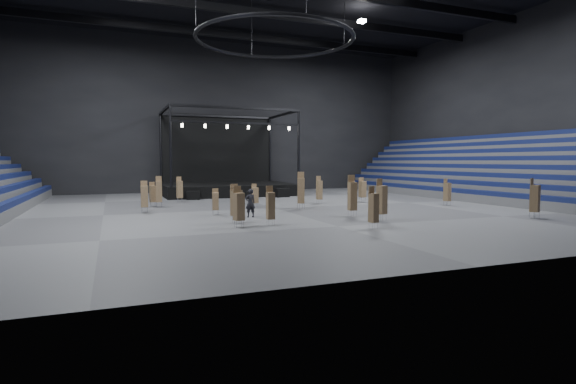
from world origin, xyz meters
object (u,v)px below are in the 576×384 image
object	(u,v)px
crew_member	(384,195)
chair_stack_1	(447,191)
chair_stack_4	(319,190)
chair_stack_0	(255,195)
chair_stack_14	(382,199)
flight_case_left	(193,195)
chair_stack_2	(239,206)
chair_stack_16	(159,191)
man_center	(250,203)
chair_stack_15	(535,198)
flight_case_right	(283,193)
chair_stack_6	(215,201)
flight_case_mid	(252,195)
chair_stack_7	(301,190)
stage	(226,181)
chair_stack_5	(153,194)
chair_stack_10	(373,207)
chair_stack_13	(362,189)
chair_stack_8	(144,196)
chair_stack_3	(352,195)
chair_stack_9	(236,202)
chair_stack_11	(270,205)
chair_stack_12	(180,189)

from	to	relation	value
crew_member	chair_stack_1	bearing A→B (deg)	-130.90
chair_stack_4	chair_stack_0	bearing A→B (deg)	-170.19
chair_stack_14	crew_member	bearing A→B (deg)	39.53
flight_case_left	chair_stack_2	distance (m)	19.04
chair_stack_16	man_center	size ratio (longest dim) A/B	1.33
chair_stack_15	chair_stack_1	bearing A→B (deg)	62.57
flight_case_right	chair_stack_6	world-z (taller)	chair_stack_6
chair_stack_1	chair_stack_4	world-z (taller)	chair_stack_4
flight_case_mid	chair_stack_7	world-z (taller)	chair_stack_7
chair_stack_2	chair_stack_7	distance (m)	10.41
flight_case_right	stage	bearing A→B (deg)	123.62
chair_stack_5	man_center	size ratio (longest dim) A/B	1.07
stage	chair_stack_4	size ratio (longest dim) A/B	5.83
chair_stack_10	chair_stack_13	size ratio (longest dim) A/B	1.05
chair_stack_7	chair_stack_8	distance (m)	11.57
flight_case_right	chair_stack_4	size ratio (longest dim) A/B	0.56
chair_stack_7	chair_stack_3	bearing A→B (deg)	-54.45
chair_stack_6	chair_stack_10	bearing A→B (deg)	-42.49
chair_stack_4	chair_stack_5	size ratio (longest dim) A/B	1.19
chair_stack_5	chair_stack_9	world-z (taller)	chair_stack_9
chair_stack_7	chair_stack_11	bearing A→B (deg)	-103.03
chair_stack_7	chair_stack_16	bearing A→B (deg)	172.48
stage	flight_case_right	xyz separation A→B (m)	(4.33, -6.51, -1.00)
chair_stack_16	chair_stack_8	bearing A→B (deg)	-104.62
chair_stack_4	chair_stack_6	distance (m)	11.36
chair_stack_6	chair_stack_10	world-z (taller)	chair_stack_10
chair_stack_0	chair_stack_6	world-z (taller)	chair_stack_0
chair_stack_7	chair_stack_12	bearing A→B (deg)	151.89
chair_stack_1	chair_stack_13	bearing A→B (deg)	118.06
flight_case_right	chair_stack_1	size ratio (longest dim) A/B	0.60
chair_stack_13	chair_stack_12	bearing A→B (deg)	153.63
stage	crew_member	xyz separation A→B (m)	(9.43, -17.14, -0.64)
chair_stack_8	chair_stack_5	bearing A→B (deg)	79.00
stage	chair_stack_8	xyz separation A→B (m)	(-9.75, -15.67, -0.24)
chair_stack_0	chair_stack_10	bearing A→B (deg)	-86.49
chair_stack_13	chair_stack_16	world-z (taller)	chair_stack_16
chair_stack_13	chair_stack_0	bearing A→B (deg)	-179.83
chair_stack_9	chair_stack_10	world-z (taller)	chair_stack_9
chair_stack_3	chair_stack_7	xyz separation A→B (m)	(-1.39, 5.50, 0.06)
chair_stack_10	crew_member	bearing A→B (deg)	41.19
flight_case_mid	chair_stack_14	distance (m)	18.42
chair_stack_16	flight_case_mid	bearing A→B (deg)	31.96
chair_stack_10	chair_stack_12	size ratio (longest dim) A/B	1.02
stage	chair_stack_10	size ratio (longest dim) A/B	5.99
chair_stack_12	chair_stack_13	world-z (taller)	chair_stack_12
chair_stack_16	crew_member	size ratio (longest dim) A/B	1.53
crew_member	flight_case_mid	bearing A→B (deg)	28.30
chair_stack_8	flight_case_left	bearing A→B (deg)	63.18
chair_stack_12	chair_stack_15	bearing A→B (deg)	-54.87
chair_stack_7	chair_stack_2	bearing A→B (deg)	-111.13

